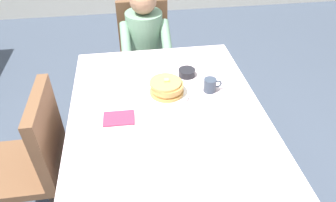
{
  "coord_description": "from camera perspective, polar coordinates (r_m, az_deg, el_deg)",
  "views": [
    {
      "loc": [
        -0.18,
        -1.27,
        1.86
      ],
      "look_at": [
        0.01,
        0.05,
        0.79
      ],
      "focal_mm": 32.42,
      "sensor_mm": 36.0,
      "label": 1
    }
  ],
  "objects": [
    {
      "name": "ground_plane",
      "position": [
        2.26,
        -0.04,
        -16.81
      ],
      "size": [
        14.0,
        14.0,
        0.0
      ],
      "primitive_type": "plane",
      "color": "#3D4756"
    },
    {
      "name": "dining_table_main",
      "position": [
        1.76,
        -0.05,
        -4.68
      ],
      "size": [
        1.12,
        1.52,
        0.74
      ],
      "color": "silver",
      "rests_on": "ground"
    },
    {
      "name": "chair_diner",
      "position": [
        2.78,
        -4.44,
        9.88
      ],
      "size": [
        0.44,
        0.45,
        0.93
      ],
      "rotation": [
        0.0,
        0.0,
        3.14
      ],
      "color": "brown",
      "rests_on": "ground"
    },
    {
      "name": "diner_person",
      "position": [
        2.58,
        -4.3,
        10.95
      ],
      "size": [
        0.4,
        0.43,
        1.12
      ],
      "rotation": [
        0.0,
        0.0,
        3.14
      ],
      "color": "gray",
      "rests_on": "ground"
    },
    {
      "name": "chair_left_side",
      "position": [
        1.93,
        -23.64,
        -9.17
      ],
      "size": [
        0.45,
        0.44,
        0.93
      ],
      "rotation": [
        0.0,
        0.0,
        1.57
      ],
      "color": "brown",
      "rests_on": "ground"
    },
    {
      "name": "plate_breakfast",
      "position": [
        1.84,
        -0.28,
        1.46
      ],
      "size": [
        0.28,
        0.28,
        0.02
      ],
      "primitive_type": "cylinder",
      "color": "white",
      "rests_on": "dining_table_main"
    },
    {
      "name": "breakfast_stack",
      "position": [
        1.81,
        -0.25,
        2.58
      ],
      "size": [
        0.2,
        0.2,
        0.09
      ],
      "color": "tan",
      "rests_on": "plate_breakfast"
    },
    {
      "name": "cup_coffee",
      "position": [
        1.87,
        7.94,
        2.99
      ],
      "size": [
        0.11,
        0.08,
        0.08
      ],
      "color": "#333D4C",
      "rests_on": "dining_table_main"
    },
    {
      "name": "bowl_butter",
      "position": [
        2.01,
        3.56,
        5.36
      ],
      "size": [
        0.11,
        0.11,
        0.04
      ],
      "primitive_type": "cylinder",
      "color": "black",
      "rests_on": "dining_table_main"
    },
    {
      "name": "syrup_pitcher",
      "position": [
        1.93,
        -8.47,
        3.92
      ],
      "size": [
        0.08,
        0.08,
        0.07
      ],
      "color": "silver",
      "rests_on": "dining_table_main"
    },
    {
      "name": "fork_left_of_plate",
      "position": [
        1.82,
        -6.13,
        0.42
      ],
      "size": [
        0.03,
        0.18,
        0.0
      ],
      "primitive_type": "cube",
      "rotation": [
        0.0,
        0.0,
        1.48
      ],
      "color": "silver",
      "rests_on": "dining_table_main"
    },
    {
      "name": "knife_right_of_plate",
      "position": [
        1.86,
        5.62,
        1.46
      ],
      "size": [
        0.03,
        0.2,
        0.0
      ],
      "primitive_type": "cube",
      "rotation": [
        0.0,
        0.0,
        1.64
      ],
      "color": "silver",
      "rests_on": "dining_table_main"
    },
    {
      "name": "spoon_near_edge",
      "position": [
        1.6,
        -0.32,
        -5.6
      ],
      "size": [
        0.15,
        0.04,
        0.0
      ],
      "primitive_type": "cube",
      "rotation": [
        0.0,
        0.0,
        -0.17
      ],
      "color": "silver",
      "rests_on": "dining_table_main"
    },
    {
      "name": "napkin_folded",
      "position": [
        1.7,
        -9.23,
        -3.14
      ],
      "size": [
        0.17,
        0.12,
        0.01
      ],
      "primitive_type": "cube",
      "rotation": [
        0.0,
        0.0,
        -0.02
      ],
      "color": "#8C2D4C",
      "rests_on": "dining_table_main"
    }
  ]
}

